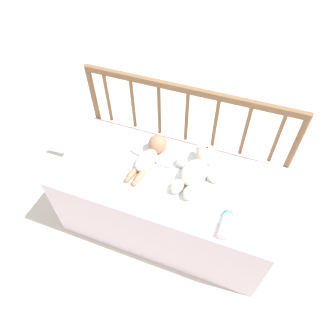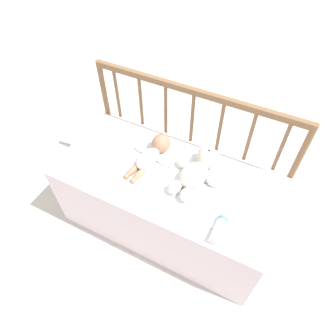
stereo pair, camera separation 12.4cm
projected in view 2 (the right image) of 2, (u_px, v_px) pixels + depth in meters
The scene contains 7 objects.
ground_plane at pixel (167, 222), 2.19m from camera, with size 12.00×12.00×0.00m, color silver.
crib_mattress at pixel (167, 201), 1.98m from camera, with size 1.35×0.63×0.54m.
crib_rail at pixel (192, 126), 1.88m from camera, with size 1.35×0.04×0.94m.
blanket at pixel (170, 171), 1.80m from camera, with size 0.79×0.50×0.01m.
teddy_bear at pixel (198, 170), 1.74m from camera, with size 0.31×0.40×0.13m.
baby at pixel (153, 153), 1.83m from camera, with size 0.29×0.38×0.12m.
baby_bottle at pixel (219, 228), 1.53m from camera, with size 0.05×0.18×0.05m.
Camera 2 is at (0.51, -0.99, 1.92)m, focal length 32.00 mm.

